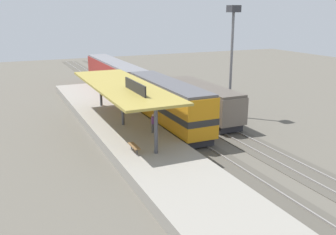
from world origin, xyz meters
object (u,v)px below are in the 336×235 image
passenger_carriage_single (115,76)px  platform_bench (134,146)px  freight_car (203,101)px  person_walking (125,102)px  person_waiting (153,122)px  light_mast (232,38)px  locomotive (167,104)px

passenger_carriage_single → platform_bench: bearing=-103.4°
platform_bench → freight_car: 13.48m
platform_bench → passenger_carriage_single: (6.00, 25.22, 0.97)m
passenger_carriage_single → person_walking: passenger_carriage_single is taller
person_walking → platform_bench: bearing=-105.0°
freight_car → person_waiting: 8.90m
light_mast → person_walking: light_mast is taller
passenger_carriage_single → light_mast: light_mast is taller
light_mast → passenger_carriage_single: bearing=114.5°
locomotive → person_walking: size_ratio=8.44×
locomotive → light_mast: 9.87m
locomotive → passenger_carriage_single: (0.00, 18.00, -0.10)m
locomotive → freight_car: 4.75m
platform_bench → locomotive: 9.45m
freight_car → person_waiting: freight_car is taller
passenger_carriage_single → person_walking: (-2.83, -13.41, -0.46)m
light_mast → person_walking: 13.02m
locomotive → platform_bench: bearing=-129.7°
platform_bench → locomotive: bearing=50.3°
platform_bench → person_waiting: (3.04, 3.62, 0.51)m
freight_car → person_walking: freight_car is taller
light_mast → freight_car: bearing=176.4°
passenger_carriage_single → locomotive: bearing=-90.0°
locomotive → light_mast: size_ratio=1.23×
passenger_carriage_single → light_mast: size_ratio=1.71×
locomotive → passenger_carriage_single: locomotive is taller
person_waiting → person_walking: same height
person_waiting → person_walking: (0.14, 8.19, 0.00)m
locomotive → freight_car: bearing=13.3°
freight_car → platform_bench: bearing=-141.9°
freight_car → light_mast: size_ratio=1.03×
passenger_carriage_single → person_waiting: 21.81m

